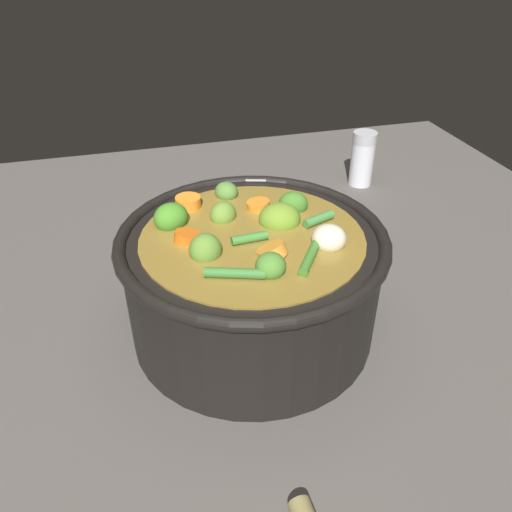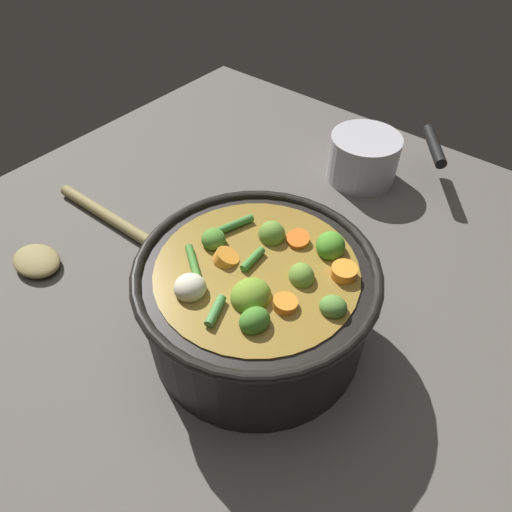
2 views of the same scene
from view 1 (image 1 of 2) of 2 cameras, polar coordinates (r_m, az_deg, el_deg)
ground_plane at (r=0.56m, az=-0.37°, el=-7.92°), size 1.10×1.10×0.00m
cooking_pot at (r=0.52m, az=-0.40°, el=-2.63°), size 0.27×0.27×0.14m
salt_shaker at (r=0.86m, az=11.88°, el=10.67°), size 0.04×0.04×0.09m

